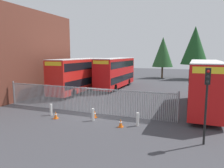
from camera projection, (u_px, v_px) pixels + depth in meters
ground_plane at (124, 96)px, 25.52m from camera, size 100.00×100.00×0.00m
palisade_fence at (83, 99)px, 18.37m from camera, size 15.94×0.14×2.35m
double_decker_bus_near_gate at (205, 84)px, 18.77m from camera, size 2.54×10.81×4.42m
double_decker_bus_behind_fence_left at (79, 74)px, 27.74m from camera, size 2.54×10.81×4.42m
double_decker_bus_behind_fence_right at (116, 72)px, 31.43m from camera, size 2.54×10.81×4.42m
bollard_near_left at (51, 110)px, 17.50m from camera, size 0.20×0.20×0.95m
bollard_center_front at (93, 115)px, 16.04m from camera, size 0.20×0.20×0.95m
bollard_near_right at (138, 119)px, 14.89m from camera, size 0.20×0.20×0.95m
traffic_cone_by_gate at (95, 114)px, 16.85m from camera, size 0.34×0.34×0.59m
traffic_cone_mid_forecourt at (121, 123)px, 14.67m from camera, size 0.34×0.34×0.59m
traffic_cone_near_kerb at (56, 115)px, 16.59m from camera, size 0.34×0.34×0.59m
traffic_light_kerbside at (207, 92)px, 11.46m from camera, size 0.28×0.33×4.30m
tree_tall_back at (163, 52)px, 43.91m from camera, size 4.28×4.28×8.49m
tree_short_side at (195, 45)px, 41.49m from camera, size 5.19×5.19×10.40m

